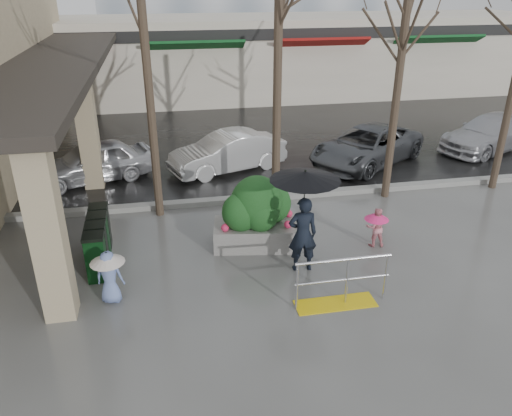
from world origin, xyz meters
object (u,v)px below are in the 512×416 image
object	(u,v)px
tree_midwest	(279,5)
child_pink	(376,224)
car_c	(367,146)
tree_mideast	(406,19)
car_b	(227,152)
woman	(304,208)
news_boxes	(98,241)
car_d	(491,133)
car_a	(92,162)
tree_west	(142,13)
planter	(257,213)
handrail	(340,288)
child_blue	(109,272)

from	to	relation	value
tree_midwest	child_pink	xyz separation A→B (m)	(1.79, -2.72, -4.67)
car_c	tree_midwest	bearing A→B (deg)	-88.24
tree_mideast	car_c	distance (m)	5.08
car_b	woman	bearing A→B (deg)	-12.82
news_boxes	car_d	bearing A→B (deg)	21.49
child_pink	car_a	xyz separation A→B (m)	(-6.98, 5.60, 0.07)
tree_west	car_b	size ratio (longest dim) A/B	1.78
car_b	car_c	bearing A→B (deg)	68.01
car_d	tree_mideast	bearing A→B (deg)	-81.16
woman	car_a	bearing A→B (deg)	-47.16
planter	car_a	size ratio (longest dim) A/B	0.58
handrail	tree_west	size ratio (longest dim) A/B	0.28
tree_midwest	tree_mideast	world-z (taller)	tree_midwest
tree_mideast	car_a	size ratio (longest dim) A/B	1.76
child_pink	car_b	distance (m)	6.33
tree_midwest	child_pink	world-z (taller)	tree_midwest
news_boxes	child_pink	bearing A→B (deg)	-5.31
car_a	car_d	world-z (taller)	same
car_b	handrail	bearing A→B (deg)	-11.31
tree_west	car_d	distance (m)	13.29
handrail	tree_west	distance (m)	7.52
tree_west	tree_midwest	bearing A→B (deg)	0.00
child_pink	planter	size ratio (longest dim) A/B	0.45
planter	news_boxes	xyz separation A→B (m)	(-3.60, -0.10, -0.31)
car_a	child_pink	bearing A→B (deg)	32.34
tree_mideast	tree_midwest	bearing A→B (deg)	180.00
woman	child_blue	bearing A→B (deg)	10.70
child_blue	car_b	world-z (taller)	car_b
tree_mideast	woman	bearing A→B (deg)	-135.79
tree_mideast	woman	xyz separation A→B (m)	(-3.50, -3.41, -3.38)
handrail	car_a	bearing A→B (deg)	124.84
car_b	car_c	distance (m)	4.74
tree_mideast	car_b	distance (m)	6.68
tree_mideast	handrail	bearing A→B (deg)	-123.19
woman	car_d	world-z (taller)	woman
handrail	tree_midwest	xyz separation A→B (m)	(-0.16, 4.80, 4.86)
child_pink	car_c	size ratio (longest dim) A/B	0.21
tree_mideast	planter	xyz separation A→B (m)	(-4.25, -2.15, -4.02)
news_boxes	car_a	size ratio (longest dim) A/B	0.52
tree_mideast	news_boxes	bearing A→B (deg)	-164.03
car_d	handrail	bearing A→B (deg)	-68.98
tree_mideast	planter	size ratio (longest dim) A/B	3.04
tree_mideast	car_d	bearing A→B (deg)	30.81
news_boxes	planter	bearing A→B (deg)	0.53
tree_west	car_b	world-z (taller)	tree_west
car_b	child_blue	bearing A→B (deg)	-44.80
woman	child_blue	world-z (taller)	woman
tree_midwest	planter	distance (m)	4.98
tree_west	woman	distance (m)	5.79
car_a	car_d	xyz separation A→B (m)	(14.06, 0.44, 0.00)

